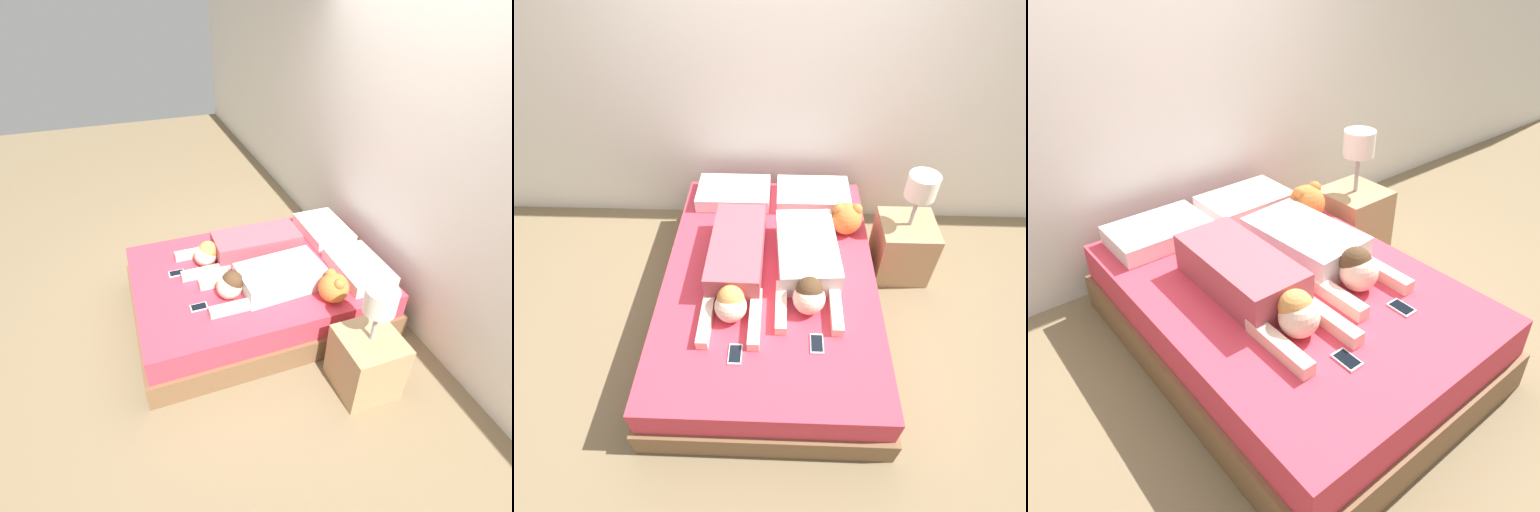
# 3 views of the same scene
# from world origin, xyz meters

# --- Properties ---
(ground_plane) EXTENTS (12.00, 12.00, 0.00)m
(ground_plane) POSITION_xyz_m (0.00, 0.00, 0.00)
(ground_plane) COLOR #7F6B4C
(wall_back) EXTENTS (12.00, 0.06, 2.60)m
(wall_back) POSITION_xyz_m (0.00, 1.21, 1.30)
(wall_back) COLOR white
(wall_back) RESTS_ON ground_plane
(bed) EXTENTS (1.49, 2.12, 0.44)m
(bed) POSITION_xyz_m (0.00, 0.00, 0.22)
(bed) COLOR brown
(bed) RESTS_ON ground_plane
(pillow_head_left) EXTENTS (0.58, 0.39, 0.11)m
(pillow_head_left) POSITION_xyz_m (-0.32, 0.81, 0.50)
(pillow_head_left) COLOR white
(pillow_head_left) RESTS_ON bed
(pillow_head_right) EXTENTS (0.58, 0.39, 0.11)m
(pillow_head_right) POSITION_xyz_m (0.32, 0.81, 0.50)
(pillow_head_right) COLOR white
(pillow_head_right) RESTS_ON bed
(person_left) EXTENTS (0.37, 1.09, 0.23)m
(person_left) POSITION_xyz_m (-0.22, -0.02, 0.55)
(person_left) COLOR #B24C59
(person_left) RESTS_ON bed
(person_right) EXTENTS (0.44, 0.98, 0.23)m
(person_right) POSITION_xyz_m (0.25, 0.01, 0.54)
(person_right) COLOR silver
(person_right) RESTS_ON bed
(cell_phone_left) EXTENTS (0.08, 0.13, 0.01)m
(cell_phone_left) POSITION_xyz_m (-0.18, -0.65, 0.45)
(cell_phone_left) COLOR silver
(cell_phone_left) RESTS_ON bed
(cell_phone_right) EXTENTS (0.08, 0.13, 0.01)m
(cell_phone_right) POSITION_xyz_m (0.29, -0.57, 0.45)
(cell_phone_right) COLOR silver
(cell_phone_right) RESTS_ON bed
(plush_toy) EXTENTS (0.24, 0.24, 0.25)m
(plush_toy) POSITION_xyz_m (0.55, 0.44, 0.57)
(plush_toy) COLOR orange
(plush_toy) RESTS_ON bed
(nightstand) EXTENTS (0.42, 0.42, 0.93)m
(nightstand) POSITION_xyz_m (1.04, 0.47, 0.30)
(nightstand) COLOR tan
(nightstand) RESTS_ON ground_plane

